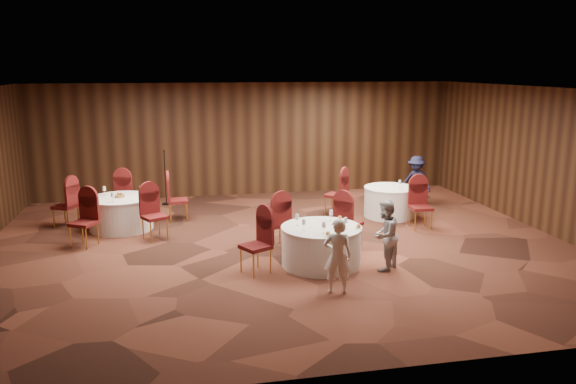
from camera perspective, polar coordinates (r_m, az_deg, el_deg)
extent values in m
plane|color=black|center=(11.66, -0.77, -5.54)|extent=(12.00, 12.00, 0.00)
plane|color=silver|center=(11.08, -0.82, 10.38)|extent=(12.00, 12.00, 0.00)
plane|color=black|center=(16.14, -4.12, 5.36)|extent=(12.00, 0.00, 12.00)
plane|color=black|center=(6.55, 7.42, -5.56)|extent=(12.00, 0.00, 12.00)
plane|color=black|center=(13.69, 24.74, 2.92)|extent=(0.00, 10.00, 10.00)
cylinder|color=white|center=(10.52, 3.39, -5.53)|extent=(1.47, 1.47, 0.72)
cylinder|color=white|center=(10.41, 3.41, -3.62)|extent=(1.50, 1.50, 0.03)
cylinder|color=white|center=(13.34, -16.60, -2.12)|extent=(1.41, 1.41, 0.72)
cylinder|color=white|center=(13.25, -16.70, -0.59)|extent=(1.44, 1.44, 0.03)
cylinder|color=white|center=(14.08, 10.29, -1.03)|extent=(1.25, 1.25, 0.72)
cylinder|color=white|center=(14.00, 10.35, 0.42)|extent=(1.27, 1.27, 0.03)
cylinder|color=silver|center=(10.14, 1.62, -3.93)|extent=(0.06, 0.06, 0.01)
cylinder|color=silver|center=(10.13, 1.62, -3.62)|extent=(0.01, 0.01, 0.11)
cone|color=silver|center=(10.10, 1.62, -3.05)|extent=(0.08, 0.08, 0.10)
cylinder|color=silver|center=(10.30, 5.85, -3.74)|extent=(0.06, 0.06, 0.01)
cylinder|color=silver|center=(10.28, 5.86, -3.43)|extent=(0.01, 0.01, 0.11)
cone|color=silver|center=(10.25, 5.87, -2.87)|extent=(0.08, 0.08, 0.10)
cylinder|color=silver|center=(10.48, 0.93, -3.39)|extent=(0.06, 0.06, 0.01)
cylinder|color=silver|center=(10.46, 0.93, -3.08)|extent=(0.01, 0.01, 0.11)
cone|color=silver|center=(10.43, 0.93, -2.53)|extent=(0.08, 0.08, 0.10)
cylinder|color=silver|center=(10.81, 4.38, -2.92)|extent=(0.06, 0.06, 0.01)
cylinder|color=silver|center=(10.79, 4.39, -2.62)|extent=(0.01, 0.01, 0.11)
cone|color=silver|center=(10.77, 4.40, -2.09)|extent=(0.08, 0.08, 0.10)
cylinder|color=silver|center=(9.99, 3.64, -4.22)|extent=(0.06, 0.06, 0.01)
cylinder|color=silver|center=(9.97, 3.65, -3.90)|extent=(0.01, 0.01, 0.11)
cone|color=silver|center=(9.94, 3.66, -3.32)|extent=(0.08, 0.08, 0.10)
cylinder|color=white|center=(9.86, 4.07, -4.44)|extent=(0.15, 0.15, 0.01)
sphere|color=#9E6B33|center=(9.85, 4.07, -4.21)|extent=(0.08, 0.08, 0.08)
cylinder|color=white|center=(10.36, 7.17, -3.67)|extent=(0.15, 0.15, 0.01)
sphere|color=#9E6B33|center=(10.34, 7.18, -3.45)|extent=(0.08, 0.08, 0.08)
cylinder|color=white|center=(10.88, 5.27, -2.82)|extent=(0.15, 0.15, 0.01)
sphere|color=#9E6B33|center=(10.87, 5.28, -2.61)|extent=(0.08, 0.08, 0.08)
cylinder|color=silver|center=(13.32, -14.67, -0.32)|extent=(0.06, 0.06, 0.01)
cylinder|color=silver|center=(13.31, -14.68, -0.08)|extent=(0.01, 0.01, 0.11)
cone|color=silver|center=(13.29, -14.71, 0.36)|extent=(0.08, 0.08, 0.10)
cylinder|color=silver|center=(13.56, -18.13, -0.32)|extent=(0.06, 0.06, 0.01)
cylinder|color=silver|center=(13.55, -18.15, -0.08)|extent=(0.01, 0.01, 0.11)
cone|color=silver|center=(13.52, -18.18, 0.35)|extent=(0.08, 0.08, 0.10)
cylinder|color=silver|center=(12.83, -17.35, -0.97)|extent=(0.06, 0.06, 0.01)
cylinder|color=silver|center=(12.82, -17.37, -0.72)|extent=(0.01, 0.01, 0.11)
cone|color=silver|center=(12.80, -17.40, -0.26)|extent=(0.08, 0.08, 0.10)
cylinder|color=olive|center=(13.24, -16.71, -0.40)|extent=(0.22, 0.22, 0.06)
sphere|color=#9E6B33|center=(13.25, -16.85, -0.14)|extent=(0.07, 0.07, 0.07)
sphere|color=#9E6B33|center=(13.21, -16.56, -0.16)|extent=(0.07, 0.07, 0.07)
cylinder|color=silver|center=(13.86, 11.27, 0.34)|extent=(0.06, 0.06, 0.01)
cylinder|color=silver|center=(13.85, 11.28, 0.57)|extent=(0.01, 0.01, 0.11)
cone|color=silver|center=(13.82, 11.30, 1.00)|extent=(0.08, 0.08, 0.10)
cylinder|color=black|center=(15.50, -12.24, -1.19)|extent=(0.24, 0.24, 0.02)
cylinder|color=black|center=(15.34, -12.37, 1.49)|extent=(0.02, 0.02, 1.46)
cylinder|color=black|center=(15.27, -12.49, 4.10)|extent=(0.04, 0.12, 0.04)
imported|color=white|center=(9.18, 5.06, -6.49)|extent=(0.52, 0.41, 1.27)
imported|color=#ABABAF|center=(10.32, 9.79, -4.36)|extent=(0.80, 0.79, 1.30)
imported|color=black|center=(15.29, 12.88, 1.11)|extent=(0.92, 0.98, 1.33)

